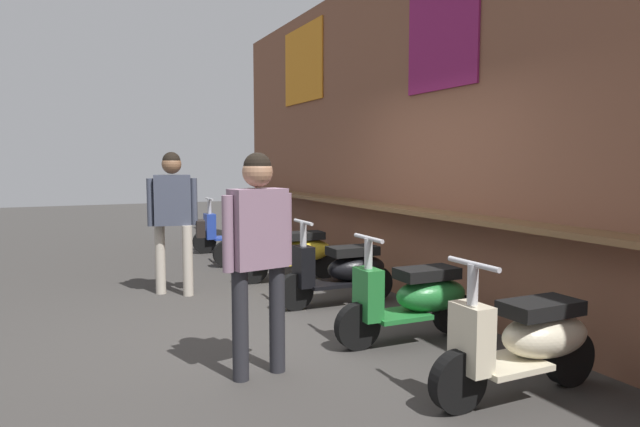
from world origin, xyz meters
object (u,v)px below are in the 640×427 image
Objects in this scene: scooter_yellow at (295,252)px; scooter_green at (415,298)px; shopper_with_handbag at (174,208)px; scooter_black at (343,270)px; shopper_browsing at (258,240)px; scooter_blue at (237,230)px; scooter_silver at (263,240)px; scooter_cream at (527,340)px.

scooter_green is at bearing 93.80° from scooter_yellow.
shopper_with_handbag reaches higher than scooter_green.
scooter_black is 1.40m from scooter_green.
shopper_browsing is at bearing 46.58° from scooter_black.
shopper_with_handbag is at bearing 61.14° from scooter_blue.
scooter_yellow is 0.82× the size of shopper_with_handbag.
scooter_silver is at bearing 90.53° from scooter_blue.
scooter_blue is 4.13m from scooter_black.
scooter_silver is 0.84× the size of shopper_browsing.
scooter_cream is (5.40, 0.00, 0.00)m from scooter_silver.
shopper_browsing is (2.86, 0.08, -0.02)m from shopper_with_handbag.
scooter_blue is 1.00× the size of scooter_silver.
scooter_black is 2.15m from shopper_with_handbag.
shopper_with_handbag is 2.86m from shopper_browsing.
scooter_black is at bearing 93.80° from scooter_yellow.
scooter_blue is at bearing -87.25° from scooter_silver.
scooter_cream is at bearing -148.44° from shopper_with_handbag.
scooter_black is 1.00× the size of scooter_cream.
scooter_yellow is at bearing -37.65° from shopper_browsing.
scooter_blue is at bearing -25.70° from shopper_browsing.
scooter_green is 1.31m from scooter_cream.
shopper_with_handbag is at bearing 9.04° from scooter_yellow.
shopper_with_handbag is (0.15, -1.61, 0.66)m from scooter_yellow.
scooter_green is (1.40, -0.00, 0.00)m from scooter_black.
scooter_cream is 0.84× the size of shopper_browsing.
scooter_black is at bearing -90.48° from scooter_cream.
scooter_yellow is 1.00× the size of scooter_green.
scooter_yellow is 2.82m from scooter_green.
scooter_silver and scooter_yellow have the same top height.
scooter_black and scooter_green have the same top height.
scooter_cream is at bearing 92.75° from scooter_silver.
scooter_black is at bearing -54.59° from shopper_browsing.
shopper_browsing is at bearing 8.06° from scooter_green.
scooter_silver is 2.70m from scooter_black.
scooter_blue is 5.95m from shopper_browsing.
scooter_yellow is 1.00× the size of scooter_black.
shopper_browsing is (4.29, -1.53, 0.63)m from scooter_silver.
scooter_yellow is at bearing 90.53° from scooter_blue.
scooter_cream is at bearing 93.80° from scooter_yellow.
scooter_silver is (1.43, -0.00, 0.00)m from scooter_blue.
scooter_silver is at bearing -89.19° from scooter_green.
shopper_with_handbag is (1.43, -1.61, 0.66)m from scooter_silver.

